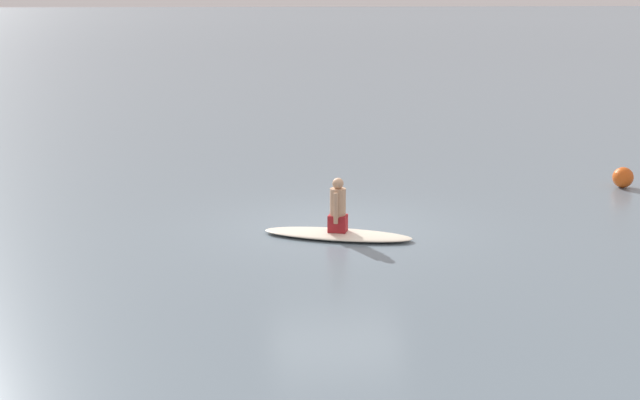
% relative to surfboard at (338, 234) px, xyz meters
% --- Properties ---
extents(ground_plane, '(400.00, 400.00, 0.00)m').
position_rel_surfboard_xyz_m(ground_plane, '(-0.07, -0.69, -0.06)').
color(ground_plane, slate).
extents(surfboard, '(2.83, 1.62, 0.11)m').
position_rel_surfboard_xyz_m(surfboard, '(0.00, 0.00, 0.00)').
color(surfboard, silver).
rests_on(surfboard, ground).
extents(person_paddler, '(0.39, 0.43, 0.99)m').
position_rel_surfboard_xyz_m(person_paddler, '(0.00, 0.00, 0.50)').
color(person_paddler, '#A51E23').
rests_on(person_paddler, surfboard).
extents(buoy_marker, '(0.47, 0.47, 0.47)m').
position_rel_surfboard_xyz_m(buoy_marker, '(-6.91, -3.41, 0.18)').
color(buoy_marker, '#E55919').
rests_on(buoy_marker, ground).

